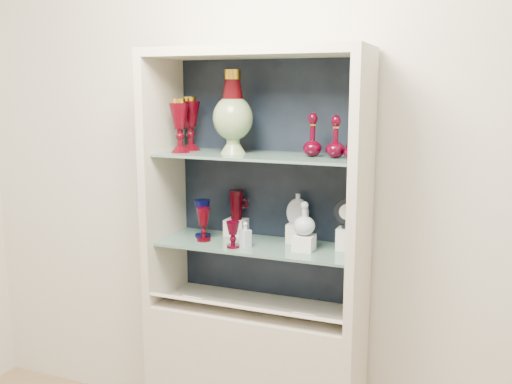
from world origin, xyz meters
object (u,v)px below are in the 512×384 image
at_px(pedestal_lamp_left, 190,124).
at_px(clear_square_bottle, 245,235).
at_px(ruby_goblet_tall, 204,224).
at_px(ruby_pitcher, 236,205).
at_px(lidded_bowl, 353,149).
at_px(cameo_medallion, 347,213).
at_px(ruby_decanter_a, 313,132).
at_px(flat_flask, 298,208).
at_px(cobalt_goblet, 203,218).
at_px(enamel_urn, 233,112).
at_px(ruby_goblet_small, 233,235).
at_px(pedestal_lamp_right, 180,126).
at_px(ruby_decanter_b, 336,135).
at_px(clear_round_decanter, 304,219).

distance_m(pedestal_lamp_left, clear_square_bottle, 0.60).
bearing_deg(ruby_goblet_tall, ruby_pitcher, 56.90).
relative_size(lidded_bowl, cameo_medallion, 0.63).
distance_m(ruby_decanter_a, flat_flask, 0.38).
height_order(cobalt_goblet, clear_square_bottle, cobalt_goblet).
relative_size(pedestal_lamp_left, ruby_goblet_tall, 1.59).
relative_size(cobalt_goblet, ruby_pitcher, 1.27).
distance_m(lidded_bowl, ruby_pitcher, 0.69).
bearing_deg(enamel_urn, ruby_goblet_tall, -166.77).
bearing_deg(ruby_goblet_small, ruby_pitcher, 109.32).
relative_size(pedestal_lamp_right, ruby_pitcher, 1.72).
bearing_deg(ruby_decanter_b, flat_flask, 153.19).
bearing_deg(lidded_bowl, clear_round_decanter, 178.19).
height_order(ruby_decanter_a, ruby_decanter_b, ruby_decanter_a).
distance_m(ruby_decanter_a, lidded_bowl, 0.20).
relative_size(ruby_goblet_tall, ruby_pitcher, 1.11).
distance_m(ruby_decanter_b, clear_square_bottle, 0.61).
bearing_deg(clear_square_bottle, lidded_bowl, 5.02).
bearing_deg(lidded_bowl, ruby_goblet_tall, -179.04).
xyz_separation_m(ruby_decanter_b, cobalt_goblet, (-0.66, 0.03, -0.43)).
bearing_deg(pedestal_lamp_right, ruby_decanter_b, 3.97).
height_order(enamel_urn, lidded_bowl, enamel_urn).
bearing_deg(flat_flask, cameo_medallion, -20.37).
relative_size(ruby_goblet_tall, clear_round_decanter, 1.10).
height_order(ruby_goblet_tall, ruby_goblet_small, ruby_goblet_tall).
height_order(pedestal_lamp_left, cobalt_goblet, pedestal_lamp_left).
relative_size(pedestal_lamp_left, cameo_medallion, 1.84).
bearing_deg(cobalt_goblet, ruby_decanter_a, -1.66).
bearing_deg(ruby_goblet_tall, pedestal_lamp_right, -172.82).
xyz_separation_m(pedestal_lamp_right, clear_square_bottle, (0.33, -0.02, -0.48)).
bearing_deg(ruby_goblet_tall, cobalt_goblet, 120.14).
bearing_deg(pedestal_lamp_left, ruby_goblet_small, -27.03).
bearing_deg(pedestal_lamp_left, flat_flask, 5.11).
bearing_deg(ruby_goblet_tall, flat_flask, 17.76).
relative_size(lidded_bowl, flat_flask, 0.59).
distance_m(ruby_decanter_b, flat_flask, 0.42).
xyz_separation_m(ruby_decanter_b, lidded_bowl, (0.08, -0.03, -0.05)).
distance_m(ruby_goblet_tall, clear_round_decanter, 0.49).
bearing_deg(pedestal_lamp_right, ruby_decanter_a, 5.88).
relative_size(ruby_pitcher, clear_square_bottle, 1.21).
xyz_separation_m(enamel_urn, lidded_bowl, (0.56, -0.02, -0.15)).
height_order(enamel_urn, ruby_decanter_b, enamel_urn).
distance_m(ruby_goblet_tall, cameo_medallion, 0.68).
bearing_deg(cameo_medallion, ruby_pitcher, 158.23).
xyz_separation_m(ruby_goblet_small, ruby_pitcher, (-0.07, 0.21, 0.09)).
bearing_deg(flat_flask, clear_square_bottle, -151.11).
relative_size(ruby_decanter_a, ruby_goblet_tall, 1.33).
distance_m(pedestal_lamp_right, ruby_goblet_tall, 0.48).
bearing_deg(ruby_decanter_a, flat_flask, 136.46).
distance_m(lidded_bowl, flat_flask, 0.43).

